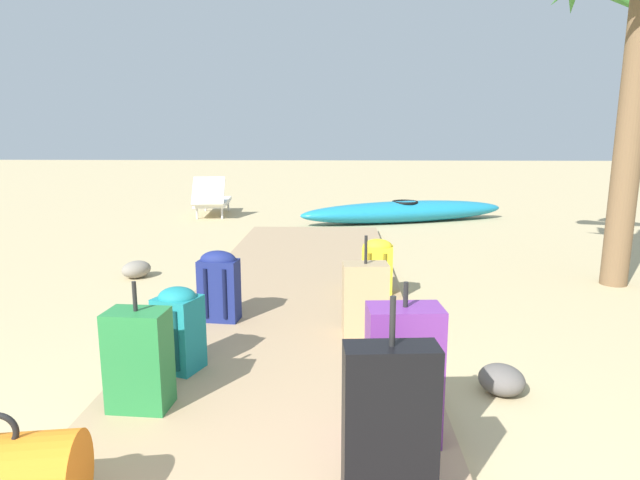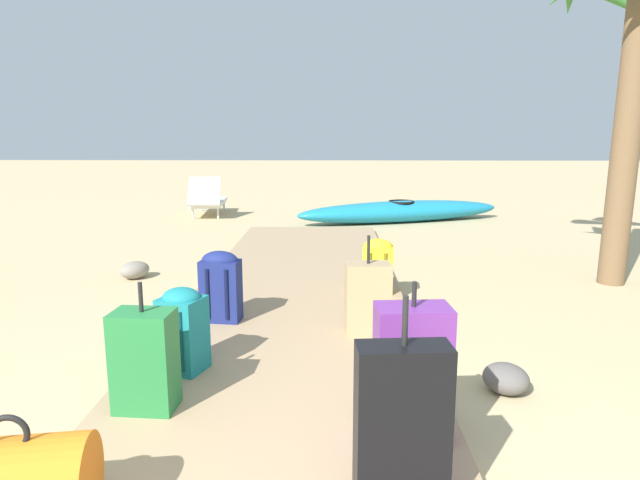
% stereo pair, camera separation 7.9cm
% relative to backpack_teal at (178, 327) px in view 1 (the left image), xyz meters
% --- Properties ---
extents(ground_plane, '(60.00, 60.00, 0.00)m').
position_rel_backpack_teal_xyz_m(ground_plane, '(0.64, 0.93, -0.37)').
color(ground_plane, tan).
extents(boardwalk, '(2.05, 7.92, 0.08)m').
position_rel_backpack_teal_xyz_m(boardwalk, '(0.64, 1.72, -0.33)').
color(boardwalk, tan).
rests_on(boardwalk, ground).
extents(backpack_teal, '(0.33, 0.31, 0.56)m').
position_rel_backpack_teal_xyz_m(backpack_teal, '(0.00, 0.00, 0.00)').
color(backpack_teal, '#197A7F').
rests_on(backpack_teal, boardwalk).
extents(suitcase_green, '(0.35, 0.25, 0.74)m').
position_rel_backpack_teal_xyz_m(suitcase_green, '(-0.07, -0.52, -0.01)').
color(suitcase_green, '#237538').
rests_on(suitcase_green, boardwalk).
extents(suitcase_tan, '(0.36, 0.24, 0.78)m').
position_rel_backpack_teal_xyz_m(suitcase_tan, '(1.25, 0.70, -0.01)').
color(suitcase_tan, tan).
rests_on(suitcase_tan, boardwalk).
extents(backpack_yellow, '(0.31, 0.25, 0.54)m').
position_rel_backpack_teal_xyz_m(backpack_yellow, '(1.42, 1.85, -0.01)').
color(backpack_yellow, gold).
rests_on(backpack_yellow, boardwalk).
extents(suitcase_purple, '(0.38, 0.25, 0.83)m').
position_rel_backpack_teal_xyz_m(suitcase_purple, '(1.37, -0.80, 0.06)').
color(suitcase_purple, '#6B2D84').
rests_on(suitcase_purple, boardwalk).
extents(backpack_navy, '(0.34, 0.24, 0.59)m').
position_rel_backpack_teal_xyz_m(backpack_navy, '(0.05, 0.98, 0.02)').
color(backpack_navy, navy).
rests_on(backpack_navy, boardwalk).
extents(suitcase_black, '(0.39, 0.19, 0.92)m').
position_rel_backpack_teal_xyz_m(suitcase_black, '(1.26, -1.33, 0.06)').
color(suitcase_black, black).
rests_on(suitcase_black, boardwalk).
extents(lounge_chair, '(0.74, 1.58, 0.80)m').
position_rel_backpack_teal_xyz_m(lounge_chair, '(-1.50, 7.43, -0.05)').
color(lounge_chair, white).
rests_on(lounge_chair, ground).
extents(kayak, '(4.02, 1.93, 0.40)m').
position_rel_backpack_teal_xyz_m(kayak, '(2.26, 6.76, -0.18)').
color(kayak, teal).
rests_on(kayak, ground).
extents(rock_left_mid, '(0.41, 0.43, 0.20)m').
position_rel_backpack_teal_xyz_m(rock_left_mid, '(-1.26, 2.61, -0.28)').
color(rock_left_mid, gray).
rests_on(rock_left_mid, ground).
extents(rock_right_near, '(0.38, 0.39, 0.19)m').
position_rel_backpack_teal_xyz_m(rock_right_near, '(2.08, -0.11, -0.28)').
color(rock_right_near, '#5B5651').
rests_on(rock_right_near, ground).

